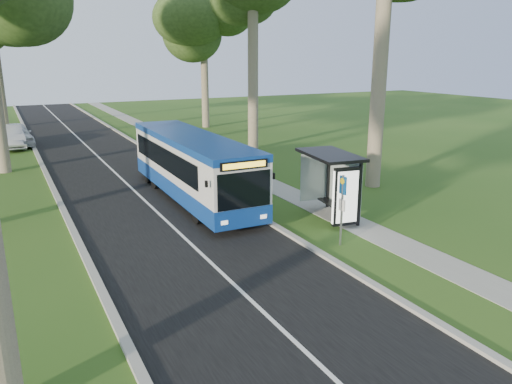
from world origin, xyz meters
TOP-DOWN VIEW (x-y plane):
  - ground at (0.00, 0.00)m, footprint 120.00×120.00m
  - road at (-3.50, 10.00)m, footprint 7.00×100.00m
  - kerb_east at (0.00, 10.00)m, footprint 0.25×100.00m
  - kerb_west at (-7.00, 10.00)m, footprint 0.25×100.00m
  - centre_line at (-3.50, 10.00)m, footprint 0.12×100.00m
  - footpath at (3.00, 10.00)m, footprint 1.50×100.00m
  - bus at (-1.41, 7.96)m, footprint 2.45×11.16m
  - bus_stop_sign at (1.13, 0.10)m, footprint 0.08×0.35m
  - bus_shelter at (2.66, 2.38)m, footprint 2.12×3.33m
  - litter_bin at (1.76, 7.44)m, footprint 0.57×0.57m
  - car_white at (-8.01, 27.15)m, footprint 2.49×5.05m
  - car_silver at (-8.42, 26.26)m, footprint 1.91×4.97m
  - tree_east_d at (8.00, 30.00)m, footprint 5.20×5.20m

SIDE VIEW (x-z plane):
  - ground at x=0.00m, z-range 0.00..0.00m
  - road at x=-3.50m, z-range 0.00..0.02m
  - footpath at x=3.00m, z-range 0.00..0.02m
  - centre_line at x=-3.50m, z-range 0.02..0.02m
  - kerb_east at x=0.00m, z-range 0.00..0.12m
  - kerb_west at x=-7.00m, z-range 0.00..0.12m
  - litter_bin at x=1.76m, z-range 0.01..1.00m
  - car_silver at x=-8.42m, z-range 0.00..1.62m
  - car_white at x=-8.01m, z-range 0.00..1.66m
  - bus at x=-1.41m, z-range 0.05..3.00m
  - bus_stop_sign at x=1.13m, z-range 0.31..2.82m
  - bus_shelter at x=2.66m, z-range 0.55..3.23m
  - tree_east_d at x=8.00m, z-range 3.45..17.75m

